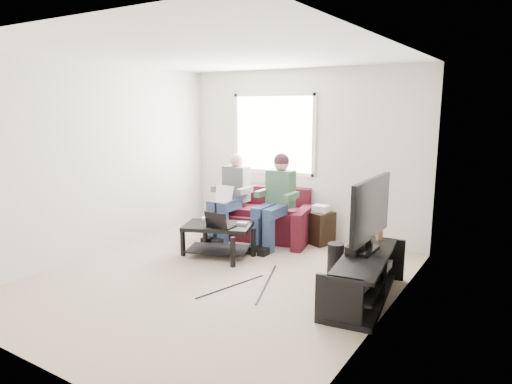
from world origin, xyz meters
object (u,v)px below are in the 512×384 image
at_px(coffee_table, 218,233).
at_px(end_table, 320,227).
at_px(tv, 371,211).
at_px(subwoofer, 336,261).
at_px(tv_stand, 365,280).
at_px(sofa, 262,219).

height_order(coffee_table, end_table, end_table).
distance_m(tv, subwoofer, 0.92).
height_order(coffee_table, tv, tv).
bearing_deg(tv_stand, sofa, 146.55).
distance_m(tv, end_table, 2.05).
height_order(tv, end_table, tv).
distance_m(coffee_table, tv, 2.28).
relative_size(sofa, end_table, 3.06).
xyz_separation_m(coffee_table, tv, (2.18, -0.21, 0.63)).
relative_size(coffee_table, tv_stand, 0.67).
relative_size(tv_stand, tv, 1.42).
relative_size(coffee_table, subwoofer, 2.35).
height_order(sofa, coffee_table, sofa).
xyz_separation_m(sofa, tv_stand, (2.17, -1.43, -0.07)).
height_order(sofa, end_table, sofa).
xyz_separation_m(subwoofer, end_table, (-0.74, 1.21, 0.04)).
bearing_deg(subwoofer, end_table, 121.63).
bearing_deg(subwoofer, coffee_table, -177.67).
bearing_deg(tv_stand, tv, 91.47).
distance_m(sofa, tv_stand, 2.60).
height_order(sofa, subwoofer, sofa).
bearing_deg(tv, tv_stand, -88.53).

